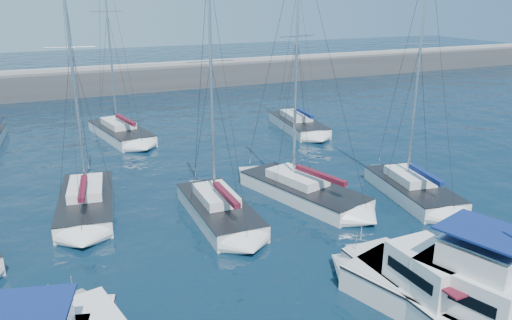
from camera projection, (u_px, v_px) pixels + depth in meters
name	position (u px, v px, depth m)	size (l,w,h in m)	color
ground	(282.00, 296.00, 21.40)	(220.00, 220.00, 0.00)	black
breakwater	(103.00, 84.00, 66.06)	(160.00, 6.00, 4.45)	#424244
motor_yacht_stbd_inner	(454.00, 297.00, 19.43)	(5.49, 8.65, 4.69)	silver
motor_yacht_stbd_outer	(419.00, 286.00, 20.45)	(2.77, 6.76, 3.20)	silver
sailboat_mid_b	(87.00, 202.00, 29.83)	(4.30, 8.75, 15.27)	silver
sailboat_mid_c	(219.00, 210.00, 28.78)	(3.13, 7.94, 14.26)	silver
sailboat_mid_d	(302.00, 190.00, 31.65)	(5.42, 9.41, 16.06)	silver
sailboat_mid_e	(412.00, 189.00, 31.82)	(4.30, 7.98, 15.26)	silver
sailboat_back_b	(121.00, 132.00, 45.02)	(4.74, 9.34, 17.67)	silver
sailboat_back_c	(298.00, 124.00, 47.81)	(4.02, 8.78, 13.77)	silver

